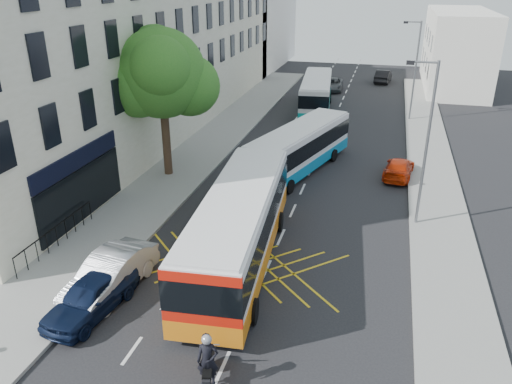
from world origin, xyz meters
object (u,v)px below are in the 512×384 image
Objects in this scene: bus_near at (239,227)px; motorbike at (208,363)px; lamp_far at (415,66)px; distant_car_dark at (383,76)px; parked_car_blue at (91,296)px; parked_car_silver at (110,275)px; bus_far at (316,93)px; street_tree at (161,74)px; lamp_near at (426,137)px; distant_car_grey at (332,84)px; red_hatchback at (399,168)px; bus_mid at (299,148)px.

bus_near is 5.42× the size of motorbike.
distant_car_dark is (-2.59, 15.92, -3.90)m from lamp_far.
motorbike is 0.52× the size of parked_car_blue.
lamp_far is 3.62× the size of motorbike.
lamp_far is 31.63m from parked_car_silver.
street_tree is at bearing -115.41° from bus_far.
lamp_near reaches higher than distant_car_grey.
red_hatchback is at bearing -69.28° from bus_far.
bus_near is (-7.50, -5.68, -2.87)m from lamp_near.
street_tree reaches higher than parked_car_silver.
lamp_far is at bearing 49.19° from street_tree.
distant_car_dark is at bearing -79.28° from red_hatchback.
red_hatchback is (7.42, -14.85, -1.02)m from bus_far.
red_hatchback is at bearing -93.27° from lamp_far.
street_tree is 0.83× the size of bus_mid.
bus_mid reaches higher than parked_car_silver.
lamp_near reaches higher than bus_near.
parked_car_silver is (-4.30, -3.42, -0.96)m from bus_near.
red_hatchback is at bearing -77.84° from distant_car_grey.
parked_car_blue is at bearing -77.76° from street_tree.
distant_car_grey is (6.96, 27.27, -5.67)m from street_tree.
bus_far is 9.02m from distant_car_grey.
street_tree is 0.73× the size of bus_near.
bus_mid is 2.20× the size of parked_car_silver.
bus_near is 6.50m from parked_car_blue.
parked_car_silver is (-5.45, 3.73, -0.15)m from motorbike.
lamp_near reaches higher than distant_car_dark.
distant_car_dark is (4.37, 30.09, -0.81)m from bus_mid.
lamp_near is 1.78× the size of distant_car_grey.
lamp_near is 20.00m from lamp_far.
bus_far is at bearing -56.23° from red_hatchback.
bus_mid is at bearing 20.27° from street_tree.
street_tree is at bearing -130.81° from lamp_far.
street_tree reaches higher than lamp_far.
parked_car_blue is (-4.30, -4.77, -1.03)m from bus_near.
bus_near reaches higher than distant_car_dark.
distant_car_grey is at bearing 81.27° from bus_far.
lamp_far is 0.73× the size of bus_far.
lamp_near is 0.76× the size of bus_mid.
distant_car_grey is (0.45, 8.95, -0.97)m from bus_far.
bus_mid reaches higher than red_hatchback.
parked_car_silver is 19.05m from red_hatchback.
lamp_far reaches higher than motorbike.
bus_far is 2.43× the size of distant_car_grey.
bus_near is 11.52m from bus_mid.
parked_car_blue is at bearing 142.76° from motorbike.
motorbike reaches higher than parked_car_silver.
red_hatchback is 0.92× the size of distant_car_dark.
lamp_near reaches higher than bus_mid.
lamp_near is 23.01m from bus_far.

